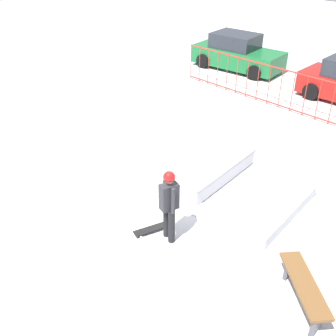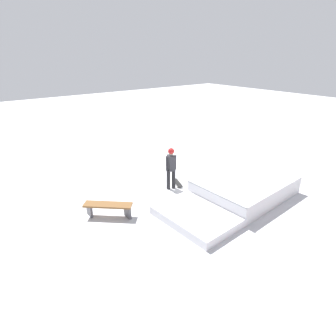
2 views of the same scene
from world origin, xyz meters
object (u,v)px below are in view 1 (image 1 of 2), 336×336
Objects in this scene: skateboard at (151,229)px; park_bench at (304,288)px; parked_car_green at (237,53)px; skate_ramp at (186,165)px; skater at (169,201)px.

park_bench is at bearing 118.86° from skateboard.
skateboard is 3.45m from park_bench.
park_bench is 0.35× the size of parked_car_green.
skate_ramp is 6.74× the size of skateboard.
skate_ramp is at bearing -66.99° from parked_car_green.
park_bench is (2.96, 0.35, -0.65)m from skater.
skate_ramp is 2.72m from skater.
parked_car_green reaches higher than park_bench.
park_bench is at bearing -25.75° from skate_ramp.
skate_ramp is 3.80× the size of park_bench.
skater is at bearing -65.70° from parked_car_green.
skater reaches higher than parked_car_green.
parked_car_green is (-5.27, 11.01, 0.65)m from skateboard.
skateboard is at bearing -67.81° from parked_car_green.
park_bench is at bearing -53.93° from parked_car_green.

